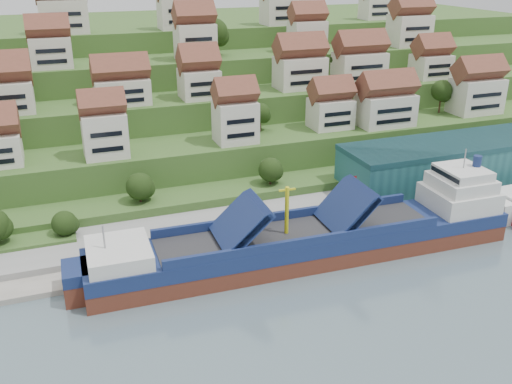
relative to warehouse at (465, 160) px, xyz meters
name	(u,v)px	position (x,y,z in m)	size (l,w,h in m)	color
ground	(287,260)	(-52.00, -17.00, -7.20)	(300.00, 300.00, 0.00)	slate
quay	(345,207)	(-32.00, -2.00, -6.10)	(180.00, 14.00, 2.20)	gray
hillside	(165,87)	(-52.00, 86.55, 3.46)	(260.00, 128.00, 31.00)	#2D4C1E
hillside_village	(204,67)	(-50.21, 43.55, 17.28)	(159.66, 61.19, 28.93)	beige
hillside_trees	(174,114)	(-61.89, 27.70, 9.78)	(139.19, 62.40, 32.59)	#213812
warehouse	(465,160)	(0.00, 0.00, 0.00)	(60.00, 15.00, 10.00)	#21575B
flagpole	(351,192)	(-33.89, -7.00, -0.32)	(1.28, 0.16, 8.00)	gray
cargo_ship	(318,240)	(-46.35, -17.63, -3.90)	(78.51, 14.20, 17.35)	#5A291B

